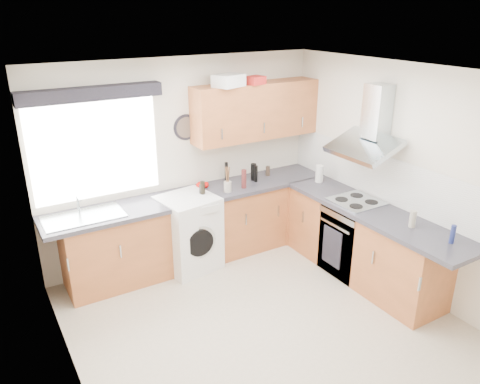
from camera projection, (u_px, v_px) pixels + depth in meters
ground_plane at (262, 322)px, 4.81m from camera, size 3.60×3.60×0.00m
ceiling at (267, 74)px, 3.90m from camera, size 3.60×3.60×0.02m
wall_back at (183, 160)px, 5.79m from camera, size 3.60×0.02×2.50m
wall_front at (424, 311)px, 2.92m from camera, size 3.60×0.02×2.50m
wall_left at (63, 261)px, 3.49m from camera, size 0.02×3.60×2.50m
wall_right at (398, 177)px, 5.21m from camera, size 0.02×3.60×2.50m
window at (96, 150)px, 5.17m from camera, size 1.40×0.02×1.10m
window_blind at (91, 94)px, 4.87m from camera, size 1.50×0.18×0.14m
splashback at (377, 176)px, 5.48m from camera, size 0.01×3.00×0.54m
base_cab_back at (189, 231)px, 5.81m from camera, size 3.00×0.58×0.86m
base_cab_corner at (292, 205)px, 6.57m from camera, size 0.60×0.60×0.86m
base_cab_right at (362, 243)px, 5.50m from camera, size 0.58×2.10×0.86m
worktop_back at (195, 195)px, 5.69m from camera, size 3.60×0.62×0.05m
worktop_right at (375, 213)px, 5.21m from camera, size 0.62×2.42×0.05m
sink at (83, 214)px, 5.03m from camera, size 0.84×0.46×0.10m
oven at (353, 239)px, 5.61m from camera, size 0.56×0.58×0.85m
hob_plate at (356, 201)px, 5.43m from camera, size 0.52×0.52×0.01m
extractor_hood at (370, 128)px, 5.17m from camera, size 0.52×0.78×0.66m
upper_cabinets at (256, 111)px, 5.90m from camera, size 1.70×0.35×0.70m
washing_machine at (189, 233)px, 5.69m from camera, size 0.72×0.70×0.92m
wall_clock at (186, 128)px, 5.65m from camera, size 0.32×0.04×0.32m
casserole at (229, 81)px, 5.45m from camera, size 0.41×0.35×0.14m
storage_box at (255, 80)px, 5.63m from camera, size 0.25×0.22×0.10m
utensil_pot at (228, 187)px, 5.71m from camera, size 0.10×0.10×0.13m
kitchen_roll at (319, 174)px, 6.02m from camera, size 0.12×0.12×0.22m
tomato_cluster at (203, 185)px, 5.87m from camera, size 0.15×0.15×0.06m
jar_0 at (256, 174)px, 6.03m from camera, size 0.05×0.05×0.22m
jar_1 at (226, 172)px, 6.05m from camera, size 0.04×0.04×0.25m
jar_2 at (268, 171)px, 6.27m from camera, size 0.06×0.06×0.13m
jar_3 at (202, 190)px, 5.63m from camera, size 0.06×0.06×0.12m
jar_4 at (244, 179)px, 5.82m from camera, size 0.06×0.06×0.24m
jar_5 at (253, 172)px, 6.09m from camera, size 0.07×0.07×0.22m
jar_6 at (203, 188)px, 5.60m from camera, size 0.06×0.06×0.17m
bottle_0 at (453, 234)px, 4.45m from camera, size 0.05×0.05×0.19m
bottle_1 at (413, 219)px, 4.78m from camera, size 0.07×0.07×0.18m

